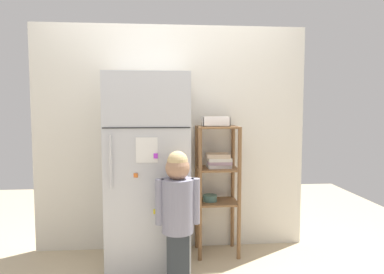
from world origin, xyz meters
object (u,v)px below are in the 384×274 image
child_standing (178,205)px  pantry_shelf_unit (217,175)px  fruit_bin (214,122)px  refrigerator (149,170)px

child_standing → pantry_shelf_unit: size_ratio=0.87×
child_standing → fruit_bin: fruit_bin is taller
refrigerator → pantry_shelf_unit: size_ratio=1.38×
pantry_shelf_unit → fruit_bin: (-0.03, 0.01, 0.49)m
refrigerator → fruit_bin: size_ratio=6.73×
child_standing → refrigerator: bearing=117.8°
pantry_shelf_unit → fruit_bin: 0.49m
child_standing → pantry_shelf_unit: pantry_shelf_unit is taller
pantry_shelf_unit → child_standing: bearing=-124.2°
pantry_shelf_unit → refrigerator: bearing=-167.7°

